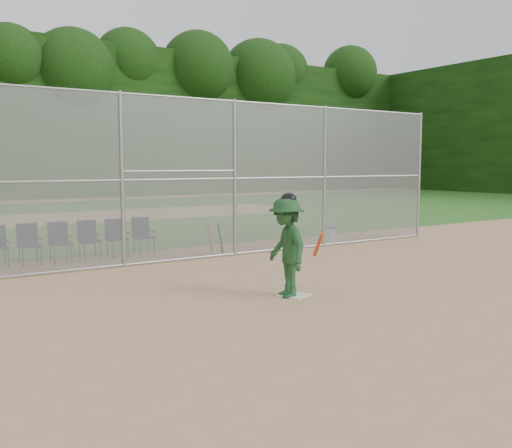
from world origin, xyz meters
TOP-DOWN VIEW (x-y plane):
  - ground at (0.00, 0.00)m, footprint 100.00×100.00m
  - grass_strip at (0.00, 18.00)m, footprint 100.00×100.00m
  - dirt_patch_far at (0.00, 18.00)m, footprint 24.00×24.00m
  - backstop_fence at (0.00, 5.00)m, footprint 16.09×0.09m
  - treeline at (0.00, 20.00)m, footprint 81.00×60.00m
  - home_plate at (-0.48, 0.54)m, footprint 0.62×0.62m
  - batter_at_plate at (-0.64, 0.55)m, footprint 1.05×1.37m
  - water_cooler at (4.81, 5.69)m, footprint 0.37×0.37m
  - spare_bats at (0.60, 5.31)m, footprint 0.36×0.32m
  - chair_1 at (-3.74, 6.52)m, footprint 0.54×0.52m
  - chair_2 at (-3.02, 6.52)m, footprint 0.54×0.52m
  - chair_3 at (-2.31, 6.52)m, footprint 0.54×0.52m
  - chair_4 at (-1.60, 6.52)m, footprint 0.54×0.52m
  - chair_5 at (-0.88, 6.52)m, footprint 0.54×0.52m

SIDE VIEW (x-z plane):
  - ground at x=0.00m, z-range 0.00..0.00m
  - grass_strip at x=0.00m, z-range 0.01..0.01m
  - dirt_patch_far at x=0.00m, z-range 0.01..0.01m
  - home_plate at x=-0.48m, z-range 0.00..0.02m
  - water_cooler at x=4.81m, z-range 0.00..0.47m
  - spare_bats at x=0.60m, z-range 0.00..0.83m
  - chair_1 at x=-3.74m, z-range 0.00..0.96m
  - chair_2 at x=-3.02m, z-range 0.00..0.96m
  - chair_3 at x=-2.31m, z-range 0.00..0.96m
  - chair_4 at x=-1.60m, z-range 0.00..0.96m
  - chair_5 at x=-0.88m, z-range 0.00..0.96m
  - batter_at_plate at x=-0.64m, z-range -0.03..1.84m
  - backstop_fence at x=0.00m, z-range 0.07..4.07m
  - treeline at x=0.00m, z-range 0.00..11.00m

